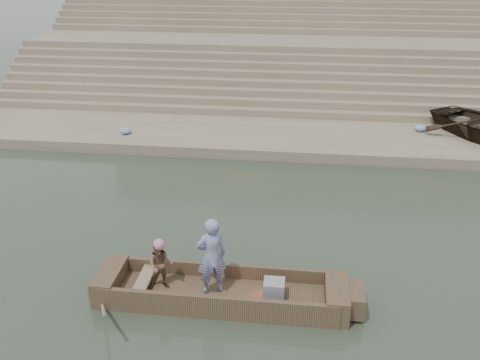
% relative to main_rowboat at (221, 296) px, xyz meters
% --- Properties ---
extents(ground, '(120.00, 120.00, 0.00)m').
position_rel_main_rowboat_xyz_m(ground, '(3.50, 2.31, -0.11)').
color(ground, '#2A3527').
rests_on(ground, ground).
extents(lower_landing, '(32.00, 4.00, 0.40)m').
position_rel_main_rowboat_xyz_m(lower_landing, '(3.50, 10.31, 0.09)').
color(lower_landing, gray).
rests_on(lower_landing, ground).
extents(mid_landing, '(32.00, 3.00, 2.80)m').
position_rel_main_rowboat_xyz_m(mid_landing, '(3.50, 17.81, 1.29)').
color(mid_landing, gray).
rests_on(mid_landing, ground).
extents(upper_landing, '(32.00, 3.00, 5.20)m').
position_rel_main_rowboat_xyz_m(upper_landing, '(3.50, 24.81, 2.49)').
color(upper_landing, gray).
rests_on(upper_landing, ground).
extents(ghat_steps, '(32.00, 11.00, 5.20)m').
position_rel_main_rowboat_xyz_m(ghat_steps, '(3.50, 19.50, 1.69)').
color(ghat_steps, gray).
rests_on(ghat_steps, ground).
extents(main_rowboat, '(5.00, 1.30, 0.22)m').
position_rel_main_rowboat_xyz_m(main_rowboat, '(0.00, 0.00, 0.00)').
color(main_rowboat, brown).
rests_on(main_rowboat, ground).
extents(rowboat_trim, '(6.04, 2.63, 1.85)m').
position_rel_main_rowboat_xyz_m(rowboat_trim, '(0.21, -0.01, 0.20)').
color(rowboat_trim, brown).
rests_on(rowboat_trim, ground).
extents(standing_man, '(0.79, 0.67, 1.83)m').
position_rel_main_rowboat_xyz_m(standing_man, '(-0.20, 0.03, 1.03)').
color(standing_man, navy).
rests_on(standing_man, main_rowboat).
extents(rowing_man, '(0.65, 0.55, 1.18)m').
position_rel_main_rowboat_xyz_m(rowing_man, '(-1.35, 0.03, 0.70)').
color(rowing_man, '#21644A').
rests_on(rowing_man, main_rowboat).
extents(television, '(0.46, 0.42, 0.40)m').
position_rel_main_rowboat_xyz_m(television, '(1.17, 0.00, 0.31)').
color(television, gray).
rests_on(television, main_rowboat).
extents(cloth_bundles, '(17.12, 2.18, 0.26)m').
position_rel_main_rowboat_xyz_m(cloth_bundles, '(4.13, 10.68, 0.42)').
color(cloth_bundles, '#3F5999').
rests_on(cloth_bundles, lower_landing).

